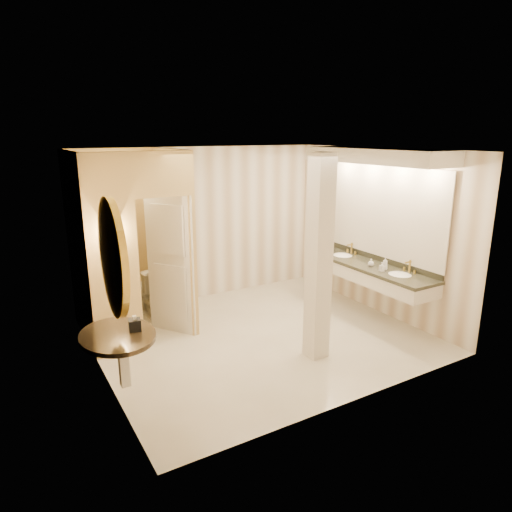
# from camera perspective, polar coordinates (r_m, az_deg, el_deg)

# --- Properties ---
(floor) EXTENTS (4.50, 4.50, 0.00)m
(floor) POSITION_cam_1_polar(r_m,az_deg,el_deg) (6.90, 0.44, -9.94)
(floor) COLOR beige
(floor) RESTS_ON ground
(ceiling) EXTENTS (4.50, 4.50, 0.00)m
(ceiling) POSITION_cam_1_polar(r_m,az_deg,el_deg) (6.25, 0.49, 13.10)
(ceiling) COLOR white
(ceiling) RESTS_ON wall_back
(wall_back) EXTENTS (4.50, 0.02, 2.70)m
(wall_back) POSITION_cam_1_polar(r_m,az_deg,el_deg) (8.18, -6.79, 3.95)
(wall_back) COLOR #F0E4D0
(wall_back) RESTS_ON floor
(wall_front) EXTENTS (4.50, 0.02, 2.70)m
(wall_front) POSITION_cam_1_polar(r_m,az_deg,el_deg) (4.91, 12.61, -3.94)
(wall_front) COLOR #F0E4D0
(wall_front) RESTS_ON floor
(wall_left) EXTENTS (0.02, 4.00, 2.70)m
(wall_left) POSITION_cam_1_polar(r_m,az_deg,el_deg) (5.66, -19.46, -1.88)
(wall_left) COLOR #F0E4D0
(wall_left) RESTS_ON floor
(wall_right) EXTENTS (0.02, 4.00, 2.70)m
(wall_right) POSITION_cam_1_polar(r_m,az_deg,el_deg) (7.81, 14.77, 3.02)
(wall_right) COLOR #F0E4D0
(wall_right) RESTS_ON floor
(toilet_closet) EXTENTS (1.50, 1.55, 2.70)m
(toilet_closet) POSITION_cam_1_polar(r_m,az_deg,el_deg) (6.83, -11.95, 1.79)
(toilet_closet) COLOR #F5D180
(toilet_closet) RESTS_ON floor
(wall_sconce) EXTENTS (0.14, 0.14, 0.42)m
(wall_sconce) POSITION_cam_1_polar(r_m,az_deg,el_deg) (6.04, -17.60, 3.06)
(wall_sconce) COLOR gold
(wall_sconce) RESTS_ON toilet_closet
(vanity) EXTENTS (0.75, 2.58, 2.09)m
(vanity) POSITION_cam_1_polar(r_m,az_deg,el_deg) (7.44, 14.49, 4.64)
(vanity) COLOR silver
(vanity) RESTS_ON floor
(console_shelf) EXTENTS (0.97, 0.97, 1.94)m
(console_shelf) POSITION_cam_1_polar(r_m,az_deg,el_deg) (4.93, -17.16, -4.28)
(console_shelf) COLOR black
(console_shelf) RESTS_ON floor
(pillar) EXTENTS (0.26, 0.26, 2.70)m
(pillar) POSITION_cam_1_polar(r_m,az_deg,el_deg) (5.92, 7.87, -0.42)
(pillar) COLOR silver
(pillar) RESTS_ON floor
(tissue_box) EXTENTS (0.15, 0.15, 0.13)m
(tissue_box) POSITION_cam_1_polar(r_m,az_deg,el_deg) (5.10, -14.92, -8.31)
(tissue_box) COLOR black
(tissue_box) RESTS_ON console_shelf
(toilet) EXTENTS (0.56, 0.86, 0.83)m
(toilet) POSITION_cam_1_polar(r_m,az_deg,el_deg) (7.82, -13.27, -4.00)
(toilet) COLOR white
(toilet) RESTS_ON floor
(soap_bottle_a) EXTENTS (0.07, 0.07, 0.14)m
(soap_bottle_a) POSITION_cam_1_polar(r_m,az_deg,el_deg) (7.22, 15.46, -1.32)
(soap_bottle_a) COLOR beige
(soap_bottle_a) RESTS_ON vanity
(soap_bottle_b) EXTENTS (0.11, 0.11, 0.12)m
(soap_bottle_b) POSITION_cam_1_polar(r_m,az_deg,el_deg) (7.45, 14.18, -0.80)
(soap_bottle_b) COLOR silver
(soap_bottle_b) RESTS_ON vanity
(soap_bottle_c) EXTENTS (0.09, 0.09, 0.20)m
(soap_bottle_c) POSITION_cam_1_polar(r_m,az_deg,el_deg) (7.30, 15.83, -0.90)
(soap_bottle_c) COLOR #C6B28C
(soap_bottle_c) RESTS_ON vanity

